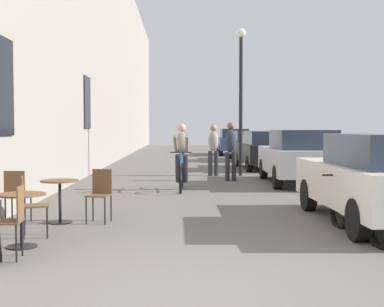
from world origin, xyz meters
The scene contains 18 objects.
ground_plane centered at (0.00, 0.00, 0.00)m, with size 88.00×88.00×0.00m, color #5B5954.
building_facade_left centered at (-3.45, 14.00, 5.17)m, with size 0.54×68.00×10.35m.
cafe_table_near centered at (-2.26, 2.02, 0.52)m, with size 0.64×0.64×0.72m.
cafe_chair_near_toward_street centered at (-2.18, 1.38, 0.52)m, with size 0.41×0.41×0.89m.
cafe_chair_near_toward_wall centered at (-2.33, 2.69, 0.52)m, with size 0.46×0.46×0.89m.
cafe_table_mid centered at (-2.16, 3.85, 0.52)m, with size 0.64×0.64×0.72m.
cafe_chair_mid_toward_street centered at (-2.86, 3.77, 0.52)m, with size 0.39×0.39×0.89m.
cafe_chair_mid_toward_wall centered at (-1.50, 3.92, 0.52)m, with size 0.44×0.44×0.89m.
cyclist_on_bicycle centered at (-0.10, 8.51, 0.81)m, with size 0.52×1.76×1.74m.
pedestrian_near centered at (1.39, 10.84, 1.00)m, with size 0.35×0.26×1.77m.
pedestrian_mid centered at (0.97, 12.55, 0.96)m, with size 0.35×0.25×1.71m.
street_lamp centered at (1.89, 12.59, 3.11)m, with size 0.32×0.32×4.90m.
parked_car_nearest centered at (3.13, 3.55, 0.78)m, with size 1.81×4.22×1.50m.
parked_car_second centered at (3.26, 9.94, 0.80)m, with size 1.94×4.39×1.54m.
parked_car_third centered at (3.12, 15.43, 0.76)m, with size 1.86×4.18×1.47m.
parked_car_fourth centered at (3.29, 21.08, 0.76)m, with size 1.76×4.13×1.47m.
parked_car_fifth centered at (3.08, 26.57, 0.81)m, with size 1.93×4.42×1.56m.
parked_motorcycle centered at (2.45, 2.60, 0.40)m, with size 0.62×2.15×0.92m.
Camera 1 is at (-0.16, -5.01, 1.58)m, focal length 49.46 mm.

